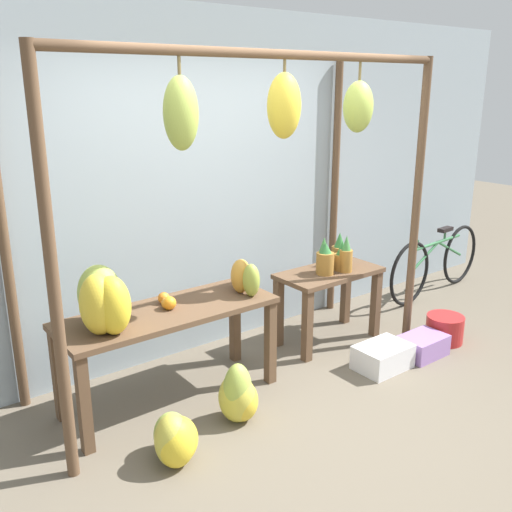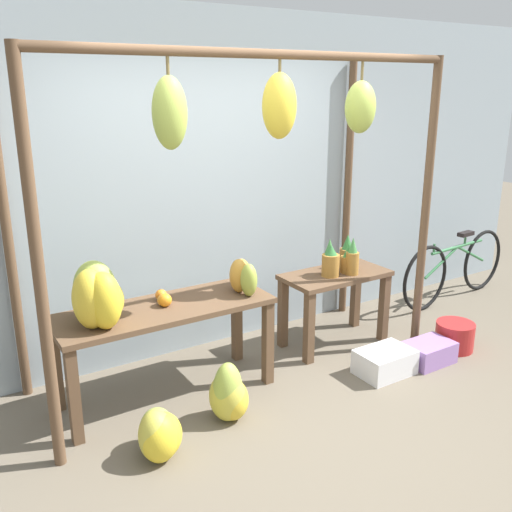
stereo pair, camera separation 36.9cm
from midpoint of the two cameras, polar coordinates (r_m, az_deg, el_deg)
The scene contains 15 objects.
ground_plane at distance 4.01m, azimuth 8.65°, elevation -16.83°, with size 20.00×20.00×0.00m, color #665B4C.
shop_wall_back at distance 4.73m, azimuth -3.38°, elevation 6.95°, with size 8.00×0.08×2.80m.
stall_awning at distance 3.97m, azimuth 2.87°, elevation 9.94°, with size 3.12×1.11×2.42m.
display_table_main at distance 4.10m, azimuth -6.57°, elevation -6.58°, with size 1.56×0.57×0.70m.
display_table_side at distance 5.01m, azimuth 10.00°, elevation -3.36°, with size 0.93×0.47×0.65m.
banana_pile_on_table at distance 3.79m, azimuth -12.92°, elevation -4.01°, with size 0.39×0.56×0.40m.
orange_pile at distance 4.08m, azimuth -6.66°, elevation -4.30°, with size 0.11×0.21×0.09m.
pineapple_cluster at distance 4.93m, azimuth 10.61°, elevation -0.33°, with size 0.42×0.30×0.32m.
banana_pile_ground_left at distance 3.66m, azimuth -6.74°, elevation -17.42°, with size 0.35×0.42×0.33m.
banana_pile_ground_right at distance 3.97m, azimuth 0.00°, elevation -13.88°, with size 0.34×0.34×0.43m.
fruit_crate_white at distance 4.73m, azimuth 14.98°, elevation -10.25°, with size 0.44×0.31×0.20m.
blue_bucket at distance 5.32m, azimuth 21.16°, elevation -7.50°, with size 0.33×0.33×0.24m.
parked_bicycle at distance 6.42m, azimuth 20.90°, elevation -1.09°, with size 1.70×0.19×0.72m.
papaya_pile at distance 4.28m, azimuth 1.12°, elevation -2.05°, with size 0.25×0.38×0.26m.
fruit_crate_purple at distance 5.02m, azimuth 18.95°, elevation -9.14°, with size 0.40×0.28×0.18m.
Camera 2 is at (-2.09, -2.59, 2.21)m, focal length 40.00 mm.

